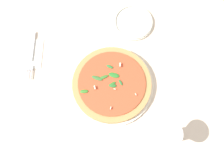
# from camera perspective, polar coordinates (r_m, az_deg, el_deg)

# --- Properties ---
(ground_plane) EXTENTS (6.00, 6.00, 0.00)m
(ground_plane) POSITION_cam_1_polar(r_m,az_deg,el_deg) (0.98, 1.62, 0.17)
(ground_plane) COLOR beige
(pizza_arugula_main) EXTENTS (0.31, 0.31, 0.05)m
(pizza_arugula_main) POSITION_cam_1_polar(r_m,az_deg,el_deg) (0.96, -0.01, -0.23)
(pizza_arugula_main) COLOR silver
(pizza_arugula_main) RESTS_ON ground_plane
(wine_glass) EXTENTS (0.08, 0.08, 0.17)m
(wine_glass) POSITION_cam_1_polar(r_m,az_deg,el_deg) (0.83, 11.66, -10.92)
(wine_glass) COLOR white
(wine_glass) RESTS_ON ground_plane
(napkin) EXTENTS (0.14, 0.12, 0.01)m
(napkin) POSITION_cam_1_polar(r_m,az_deg,el_deg) (1.06, -17.02, 6.40)
(napkin) COLOR silver
(napkin) RESTS_ON ground_plane
(fork) EXTENTS (0.19, 0.08, 0.00)m
(fork) POSITION_cam_1_polar(r_m,az_deg,el_deg) (1.06, -17.14, 6.14)
(fork) COLOR silver
(fork) RESTS_ON ground_plane
(side_plate_white) EXTENTS (0.16, 0.16, 0.02)m
(side_plate_white) POSITION_cam_1_polar(r_m,az_deg,el_deg) (1.08, 4.65, 13.26)
(side_plate_white) COLOR silver
(side_plate_white) RESTS_ON ground_plane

